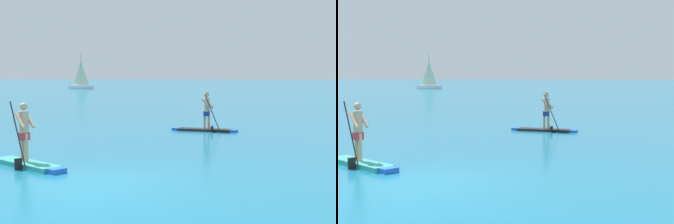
{
  "view_description": "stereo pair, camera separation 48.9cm",
  "coord_description": "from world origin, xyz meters",
  "views": [
    {
      "loc": [
        4.11,
        -10.67,
        2.58
      ],
      "look_at": [
        0.18,
        8.3,
        1.08
      ],
      "focal_mm": 52.55,
      "sensor_mm": 36.0,
      "label": 1
    },
    {
      "loc": [
        4.59,
        -10.56,
        2.58
      ],
      "look_at": [
        0.18,
        8.3,
        1.08
      ],
      "focal_mm": 52.55,
      "sensor_mm": 36.0,
      "label": 2
    }
  ],
  "objects": [
    {
      "name": "ground",
      "position": [
        0.0,
        0.0,
        0.0
      ],
      "size": [
        440.0,
        440.0,
        0.0
      ],
      "primitive_type": "plane",
      "color": "#196B8C"
    },
    {
      "name": "paddleboarder_mid_center",
      "position": [
        -2.53,
        1.81,
        0.34
      ],
      "size": [
        2.96,
        1.96,
        1.85
      ],
      "rotation": [
        0.0,
        0.0,
        -0.53
      ],
      "color": "teal",
      "rests_on": "ground"
    },
    {
      "name": "paddleboarder_far_right",
      "position": [
        1.29,
        11.37,
        0.39
      ],
      "size": [
        3.03,
        1.03,
        1.79
      ],
      "rotation": [
        0.0,
        0.0,
        -0.11
      ],
      "color": "black",
      "rests_on": "ground"
    },
    {
      "name": "sailboat_left_horizon",
      "position": [
        -28.14,
        70.31,
        0.79
      ],
      "size": [
        4.36,
        1.48,
        6.14
      ],
      "rotation": [
        0.0,
        0.0,
        3.08
      ],
      "color": "white",
      "rests_on": "ground"
    }
  ]
}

